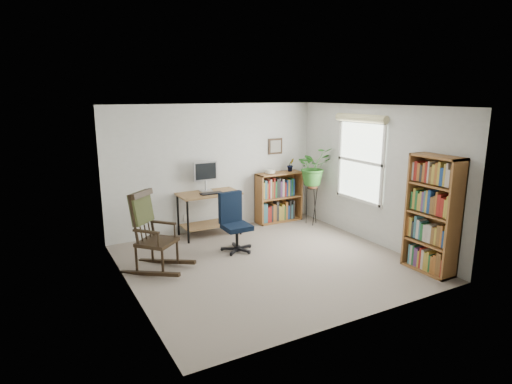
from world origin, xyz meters
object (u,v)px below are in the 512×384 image
rocking_chair (156,231)px  low_bookshelf (279,197)px  tall_bookshelf (433,215)px  office_chair (237,222)px  desk (209,214)px

rocking_chair → low_bookshelf: rocking_chair is taller
low_bookshelf → tall_bookshelf: (0.60, -3.24, 0.35)m
office_chair → rocking_chair: 1.40m
rocking_chair → tall_bookshelf: (3.51, -1.96, 0.26)m
tall_bookshelf → low_bookshelf: bearing=100.5°
office_chair → tall_bookshelf: size_ratio=0.58×
desk → low_bookshelf: (1.59, 0.12, 0.11)m
desk → rocking_chair: rocking_chair is taller
office_chair → tall_bookshelf: bearing=-51.2°
rocking_chair → desk: bearing=-0.5°
rocking_chair → low_bookshelf: (2.91, 1.28, -0.10)m
desk → rocking_chair: 1.76m
rocking_chair → low_bookshelf: 3.18m
low_bookshelf → desk: bearing=-175.7°
desk → tall_bookshelf: bearing=-54.9°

